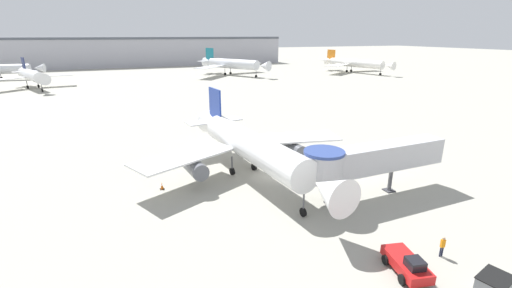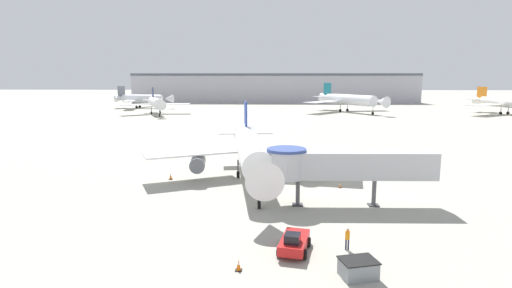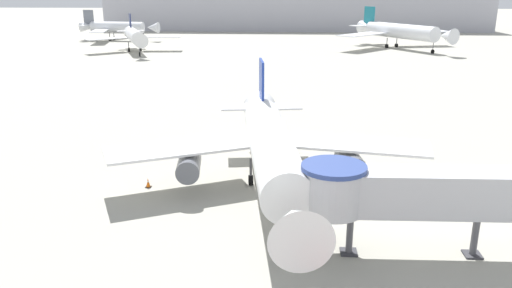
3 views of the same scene
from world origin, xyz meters
name	(u,v)px [view 1 (image 1 of 3)]	position (x,y,z in m)	size (l,w,h in m)	color
ground_plane	(268,176)	(0.00, 0.00, 0.00)	(800.00, 800.00, 0.00)	#9E9B8E
main_airplane	(250,146)	(-2.27, 0.40, 4.11)	(28.34, 30.29, 9.72)	white
jet_bridge	(366,159)	(7.31, -9.15, 4.42)	(17.40, 4.09, 6.10)	#B7B7BC
pushback_tug_red	(407,264)	(2.17, -20.77, 0.80)	(2.82, 4.46, 1.80)	red
service_container_gray	(494,285)	(6.27, -24.54, 0.63)	(2.81, 2.39, 1.25)	gray
traffic_cone_port_wing	(162,186)	(-12.95, 1.02, 0.40)	(0.51, 0.51, 0.84)	black
traffic_cone_starboard_wing	(337,170)	(8.78, -2.22, 0.30)	(0.38, 0.38, 0.63)	black
ground_crew_marshaller	(443,245)	(6.33, -20.22, 1.03)	(0.37, 0.25, 1.79)	#1E2338
background_jet_gray_tail	(2,69)	(-57.52, 125.31, 4.30)	(26.98, 28.55, 9.73)	silver
background_jet_teal_tail	(232,64)	(30.17, 108.06, 4.91)	(35.24, 34.23, 11.23)	silver
background_jet_navy_tail	(32,76)	(-42.07, 94.77, 4.30)	(24.38, 25.59, 9.73)	white
background_jet_orange_tail	(354,63)	(86.22, 97.18, 4.37)	(33.57, 37.16, 9.91)	white
terminal_building	(148,51)	(1.56, 175.00, 7.85)	(152.90, 26.60, 15.67)	#A8A8B2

